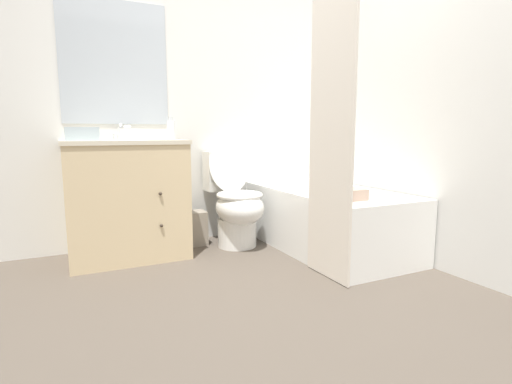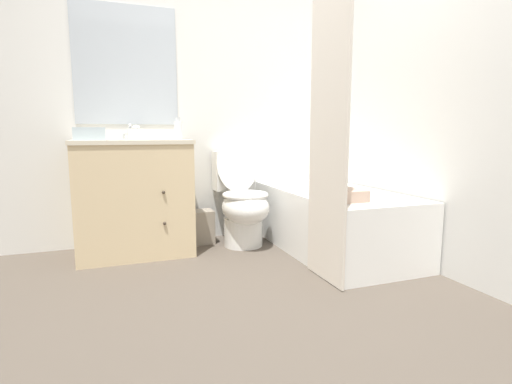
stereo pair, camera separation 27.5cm
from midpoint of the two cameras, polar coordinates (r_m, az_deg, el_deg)
name	(u,v)px [view 1 (the left image)]	position (r m, az deg, el deg)	size (l,w,h in m)	color
ground_plane	(306,308)	(2.24, 3.61, -16.23)	(14.00, 14.00, 0.00)	brown
wall_back	(202,95)	(3.58, -9.93, 13.44)	(8.00, 0.06, 2.50)	silver
wall_right	(376,93)	(3.39, 14.50, 13.55)	(0.05, 2.63, 2.50)	silver
vanity_cabinet	(126,198)	(3.17, -20.42, -0.84)	(0.86, 0.59, 0.88)	beige
sink_faucet	(120,135)	(3.32, -21.18, 7.60)	(0.14, 0.12, 0.12)	silver
toilet	(235,203)	(3.31, -5.33, -1.65)	(0.38, 0.65, 0.88)	white
bathtub	(326,218)	(3.26, 7.59, -3.80)	(0.75, 1.50, 0.48)	white
shower_curtain	(331,121)	(2.51, 7.60, 10.04)	(0.02, 0.44, 2.00)	silver
wastebasket	(194,228)	(3.41, -11.20, -5.12)	(0.20, 0.17, 0.28)	gray
tissue_box	(128,134)	(3.23, -20.24, 7.81)	(0.13, 0.12, 0.11)	white
soap_dispenser	(171,130)	(3.20, -14.51, 8.63)	(0.06, 0.06, 0.17)	silver
hand_towel_folded	(82,134)	(2.98, -26.10, 7.47)	(0.21, 0.15, 0.09)	silver
bath_towel_folded	(341,194)	(2.75, 9.31, -0.26)	(0.26, 0.26, 0.07)	tan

